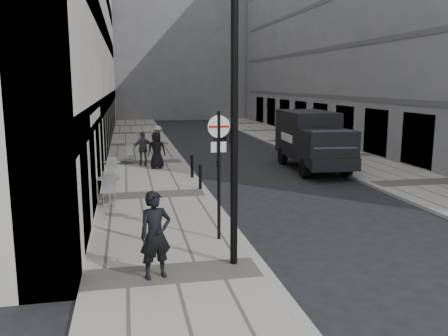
# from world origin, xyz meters

# --- Properties ---
(ground) EXTENTS (120.00, 120.00, 0.00)m
(ground) POSITION_xyz_m (0.00, 0.00, 0.00)
(ground) COLOR black
(ground) RESTS_ON ground
(sidewalk) EXTENTS (4.00, 60.00, 0.12)m
(sidewalk) POSITION_xyz_m (-2.00, 18.00, 0.06)
(sidewalk) COLOR gray
(sidewalk) RESTS_ON ground
(far_sidewalk) EXTENTS (4.00, 60.00, 0.12)m
(far_sidewalk) POSITION_xyz_m (9.00, 18.00, 0.06)
(far_sidewalk) COLOR gray
(far_sidewalk) RESTS_ON ground
(building_left) EXTENTS (4.00, 45.00, 18.00)m
(building_left) POSITION_xyz_m (-6.00, 24.50, 9.00)
(building_left) COLOR silver
(building_left) RESTS_ON ground
(building_far) EXTENTS (24.00, 16.00, 22.00)m
(building_far) POSITION_xyz_m (1.50, 56.00, 11.00)
(building_far) COLOR gray
(building_far) RESTS_ON ground
(walking_man) EXTENTS (0.79, 0.62, 1.89)m
(walking_man) POSITION_xyz_m (-2.41, 2.55, 1.07)
(walking_man) COLOR black
(walking_man) RESTS_ON sidewalk
(sign_post) EXTENTS (0.59, 0.10, 3.41)m
(sign_post) POSITION_xyz_m (-0.60, 4.79, 2.31)
(sign_post) COLOR black
(sign_post) RESTS_ON sidewalk
(lamppost) EXTENTS (0.29, 0.29, 6.42)m
(lamppost) POSITION_xyz_m (-0.60, 3.00, 3.69)
(lamppost) COLOR black
(lamppost) RESTS_ON sidewalk
(bollard_near) EXTENTS (0.13, 0.13, 0.95)m
(bollard_near) POSITION_xyz_m (-0.15, 13.26, 0.60)
(bollard_near) COLOR black
(bollard_near) RESTS_ON sidewalk
(bollard_far) EXTENTS (0.12, 0.12, 0.92)m
(bollard_far) POSITION_xyz_m (-0.15, 10.92, 0.58)
(bollard_far) COLOR black
(bollard_far) RESTS_ON sidewalk
(panel_van) EXTENTS (2.61, 6.19, 2.85)m
(panel_van) POSITION_xyz_m (6.01, 14.71, 1.61)
(panel_van) COLOR black
(panel_van) RESTS_ON ground
(cyclist) EXTENTS (1.96, 1.23, 1.99)m
(cyclist) POSITION_xyz_m (3.90, 25.47, 0.78)
(cyclist) COLOR black
(cyclist) RESTS_ON ground
(pedestrian_a) EXTENTS (1.07, 0.60, 1.72)m
(pedestrian_a) POSITION_xyz_m (-2.13, 16.91, 0.98)
(pedestrian_a) COLOR #4B4C50
(pedestrian_a) RESTS_ON sidewalk
(pedestrian_b) EXTENTS (1.20, 1.05, 1.61)m
(pedestrian_b) POSITION_xyz_m (-1.09, 21.43, 0.92)
(pedestrian_b) COLOR #B8B4AA
(pedestrian_b) RESTS_ON sidewalk
(pedestrian_c) EXTENTS (0.93, 0.64, 1.81)m
(pedestrian_c) POSITION_xyz_m (-1.52, 15.93, 1.03)
(pedestrian_c) COLOR black
(pedestrian_c) RESTS_ON sidewalk
(cafe_table_near) EXTENTS (0.79, 1.79, 1.02)m
(cafe_table_near) POSITION_xyz_m (-3.60, 9.49, 0.64)
(cafe_table_near) COLOR #ABACAE
(cafe_table_near) RESTS_ON sidewalk
(cafe_table_mid) EXTENTS (0.74, 1.67, 0.95)m
(cafe_table_mid) POSITION_xyz_m (-3.60, 13.33, 0.60)
(cafe_table_mid) COLOR #B7B7B9
(cafe_table_mid) RESTS_ON sidewalk
(cafe_table_far) EXTENTS (0.70, 1.58, 0.90)m
(cafe_table_far) POSITION_xyz_m (-2.80, 18.35, 0.58)
(cafe_table_far) COLOR #B3B3B5
(cafe_table_far) RESTS_ON sidewalk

